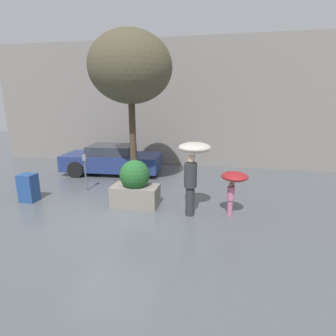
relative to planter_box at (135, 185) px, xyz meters
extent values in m
plane|color=#51565B|center=(-0.37, -0.80, -0.67)|extent=(40.00, 40.00, 0.00)
cube|color=gray|center=(-0.37, 5.70, 2.33)|extent=(18.00, 0.30, 6.00)
cube|color=gray|center=(0.00, 0.00, -0.35)|extent=(1.42, 0.77, 0.65)
sphere|color=#1E5123|center=(0.00, 0.00, 0.32)|extent=(0.91, 0.91, 0.91)
cylinder|color=#2D2D33|center=(1.73, -0.35, -0.25)|extent=(0.25, 0.25, 0.85)
cylinder|color=#2D2D33|center=(1.73, -0.35, 0.52)|extent=(0.35, 0.35, 0.67)
sphere|color=beige|center=(1.73, -0.35, 0.97)|extent=(0.23, 0.23, 0.23)
cylinder|color=#4C4C51|center=(1.81, -0.22, 0.91)|extent=(0.02, 0.02, 0.71)
ellipsoid|color=beige|center=(1.81, -0.22, 1.26)|extent=(0.89, 0.89, 0.29)
cylinder|color=#B76684|center=(2.84, -0.18, -0.43)|extent=(0.14, 0.14, 0.48)
cylinder|color=#B76684|center=(2.84, -0.18, 0.01)|extent=(0.20, 0.20, 0.38)
sphere|color=#997056|center=(2.84, -0.18, 0.26)|extent=(0.13, 0.13, 0.13)
cylinder|color=#4C4C51|center=(2.92, -0.23, 0.27)|extent=(0.02, 0.02, 0.48)
ellipsoid|color=maroon|center=(2.92, -0.23, 0.51)|extent=(0.73, 0.73, 0.23)
cube|color=navy|center=(-2.21, 3.43, -0.15)|extent=(4.34, 2.02, 0.68)
cube|color=#2D333D|center=(-2.21, 3.43, 0.40)|extent=(2.00, 1.60, 0.40)
cylinder|color=black|center=(-3.46, 2.47, -0.33)|extent=(0.69, 0.27, 0.68)
cylinder|color=black|center=(-3.58, 4.19, -0.33)|extent=(0.69, 0.27, 0.68)
cylinder|color=black|center=(-0.84, 2.66, -0.33)|extent=(0.69, 0.27, 0.68)
cylinder|color=black|center=(-0.96, 4.38, -0.33)|extent=(0.69, 0.27, 0.68)
cylinder|color=#423323|center=(-0.62, 1.73, 1.07)|extent=(0.23, 0.23, 3.47)
ellipsoid|color=#4C4733|center=(-0.62, 1.73, 3.59)|extent=(2.85, 2.85, 2.42)
cylinder|color=#595B60|center=(-2.19, 0.99, -0.11)|extent=(0.05, 0.05, 1.12)
cylinder|color=gray|center=(-2.19, 0.99, 0.55)|extent=(0.14, 0.14, 0.20)
cube|color=navy|center=(-3.49, -0.31, -0.22)|extent=(0.50, 0.44, 0.90)
camera|label=1|loc=(2.50, -7.25, 2.50)|focal=28.00mm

